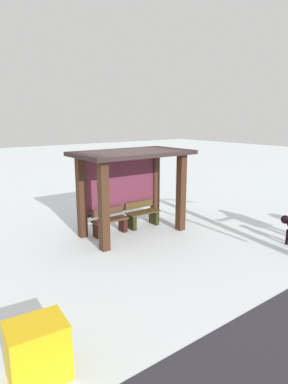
# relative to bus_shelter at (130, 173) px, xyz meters

# --- Properties ---
(ground_plane) EXTENTS (60.00, 60.00, 0.00)m
(ground_plane) POSITION_rel_bus_shelter_xyz_m (0.00, -0.13, -1.68)
(ground_plane) COLOR white
(bus_shelter) EXTENTS (3.09, 1.77, 2.28)m
(bus_shelter) POSITION_rel_bus_shelter_xyz_m (0.00, 0.00, 0.00)
(bus_shelter) COLOR #3C2314
(bus_shelter) RESTS_ON ground
(bench_left_inside) EXTENTS (1.02, 0.34, 0.72)m
(bench_left_inside) POSITION_rel_bus_shelter_xyz_m (-0.56, 0.17, -1.35)
(bench_left_inside) COLOR #482E1F
(bench_left_inside) RESTS_ON ground
(bench_center_inside) EXTENTS (1.02, 0.41, 0.73)m
(bench_center_inside) POSITION_rel_bus_shelter_xyz_m (0.56, 0.18, -1.36)
(bench_center_inside) COLOR #4C3C1C
(bench_center_inside) RESTS_ON ground
(grit_bin) EXTENTS (0.75, 0.62, 0.74)m
(grit_bin) POSITION_rel_bus_shelter_xyz_m (-3.92, -3.70, -1.31)
(grit_bin) COLOR yellow
(grit_bin) RESTS_ON ground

